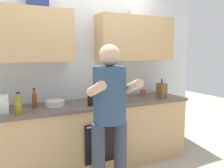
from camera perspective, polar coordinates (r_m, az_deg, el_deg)
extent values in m
plane|color=#B2A893|center=(3.40, -5.09, -19.64)|extent=(12.00, 12.00, 0.00)
cube|color=silver|center=(3.38, -7.57, 2.32)|extent=(4.00, 0.06, 2.50)
cube|color=tan|center=(3.02, -21.25, 11.25)|extent=(1.21, 0.32, 0.65)
cube|color=tan|center=(3.55, 5.82, 11.07)|extent=(1.21, 0.32, 0.65)
cylinder|color=silver|center=(3.64, 7.00, 16.92)|extent=(0.30, 0.30, 0.10)
cube|color=tan|center=(3.23, -5.18, -12.83)|extent=(2.80, 0.60, 0.86)
cube|color=brown|center=(3.10, -5.28, -5.02)|extent=(2.84, 0.64, 0.04)
cube|color=black|center=(2.98, -1.49, -14.15)|extent=(0.56, 0.02, 0.50)
cylinder|color=silver|center=(2.89, -1.31, -10.06)|extent=(0.52, 0.02, 0.02)
cylinder|color=#383D4C|center=(2.54, -3.36, -18.84)|extent=(0.14, 0.14, 0.85)
cylinder|color=#383D4C|center=(2.65, 2.08, -17.74)|extent=(0.14, 0.14, 0.85)
cylinder|color=navy|center=(2.37, -0.60, -2.61)|extent=(0.34, 0.34, 0.58)
sphere|color=#D8AD8C|center=(2.34, -0.62, 7.10)|extent=(0.22, 0.22, 0.22)
cylinder|color=#D8AD8C|center=(2.17, -3.98, -1.25)|extent=(0.09, 0.31, 0.19)
cylinder|color=#D8AD8C|center=(2.35, 5.07, -0.59)|extent=(0.09, 0.31, 0.19)
cylinder|color=black|center=(2.93, -5.31, -3.78)|extent=(0.08, 0.08, 0.16)
cylinder|color=black|center=(2.92, -5.33, -1.87)|extent=(0.03, 0.03, 0.04)
cylinder|color=black|center=(2.91, -5.34, -1.33)|extent=(0.04, 0.04, 0.02)
cylinder|color=olive|center=(2.73, -22.07, -5.16)|extent=(0.08, 0.08, 0.16)
cylinder|color=olive|center=(2.71, -22.19, -2.87)|extent=(0.04, 0.04, 0.06)
cylinder|color=black|center=(2.70, -22.23, -2.03)|extent=(0.04, 0.04, 0.02)
cylinder|color=silver|center=(3.36, 0.76, -2.40)|extent=(0.05, 0.05, 0.15)
cylinder|color=silver|center=(3.34, 0.77, -0.83)|extent=(0.03, 0.03, 0.04)
cylinder|color=black|center=(3.34, 0.77, -0.40)|extent=(0.03, 0.03, 0.01)
cylinder|color=brown|center=(2.95, -18.57, -3.97)|extent=(0.05, 0.05, 0.17)
cylinder|color=brown|center=(2.93, -18.67, -1.78)|extent=(0.03, 0.03, 0.06)
cylinder|color=black|center=(2.92, -18.69, -1.09)|extent=(0.03, 0.03, 0.01)
cylinder|color=#8C4C14|center=(3.41, -0.89, -1.43)|extent=(0.08, 0.08, 0.25)
cylinder|color=#8C4C14|center=(3.39, -0.89, 1.11)|extent=(0.03, 0.03, 0.06)
cylinder|color=black|center=(3.38, -0.89, 1.72)|extent=(0.03, 0.03, 0.01)
cylinder|color=#BF4C47|center=(3.64, 7.69, -2.17)|extent=(0.09, 0.09, 0.09)
cylinder|color=white|center=(3.13, -3.64, -3.66)|extent=(0.08, 0.08, 0.09)
cylinder|color=silver|center=(2.98, -13.90, -4.61)|extent=(0.24, 0.24, 0.07)
cube|color=brown|center=(3.50, 12.15, -1.57)|extent=(0.10, 0.14, 0.22)
cylinder|color=black|center=(3.46, 12.23, 0.64)|extent=(0.02, 0.02, 0.06)
cylinder|color=black|center=(3.51, 12.21, 0.74)|extent=(0.02, 0.02, 0.06)
cylinder|color=#9E6647|center=(3.14, 2.58, -3.53)|extent=(0.12, 0.12, 0.10)
sphere|color=#2D6B28|center=(3.12, 2.59, -1.29)|extent=(0.18, 0.18, 0.18)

